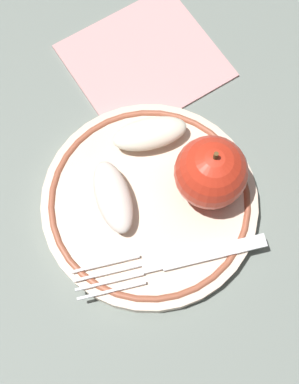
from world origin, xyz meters
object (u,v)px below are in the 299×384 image
at_px(fork, 177,261).
at_px(apple_red_whole, 211,172).
at_px(napkin_folded, 145,60).
at_px(plate, 150,202).
at_px(apple_slice_back, 150,134).
at_px(apple_slice_front, 113,197).

bearing_deg(fork, apple_red_whole, -125.96).
bearing_deg(napkin_folded, plate, 87.37).
bearing_deg(apple_red_whole, apple_slice_back, -46.40).
relative_size(apple_slice_front, apple_slice_back, 1.00).
bearing_deg(fork, apple_slice_back, -92.39).
height_order(plate, apple_red_whole, apple_red_whole).
distance_m(apple_red_whole, apple_slice_back, 0.07).
distance_m(apple_red_whole, fork, 0.08).
distance_m(plate, apple_red_whole, 0.07).
distance_m(apple_slice_front, apple_slice_back, 0.07).
distance_m(apple_slice_back, napkin_folded, 0.10).
bearing_deg(napkin_folded, apple_slice_front, 75.82).
bearing_deg(napkin_folded, apple_red_whole, 107.36).
bearing_deg(apple_red_whole, plate, 9.82).
relative_size(apple_red_whole, apple_slice_front, 1.03).
bearing_deg(apple_slice_back, apple_slice_front, 47.89).
relative_size(apple_red_whole, fork, 0.42).
distance_m(apple_slice_front, fork, 0.08).
relative_size(apple_red_whole, apple_slice_back, 1.03).
xyz_separation_m(apple_slice_front, apple_slice_back, (-0.04, -0.06, 0.00)).
xyz_separation_m(apple_red_whole, apple_slice_front, (0.09, 0.01, -0.02)).
bearing_deg(apple_slice_back, plate, 75.40).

